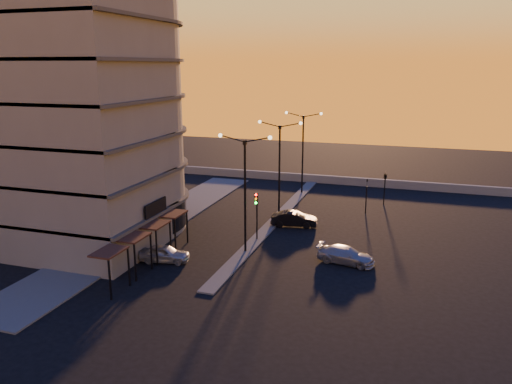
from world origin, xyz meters
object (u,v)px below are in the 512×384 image
object	(u,v)px
streetlamp_mid	(279,162)
car_sedan	(294,219)
traffic_light_main	(256,208)
car_wagon	(346,255)
car_hatchback	(164,254)

from	to	relation	value
streetlamp_mid	car_sedan	size ratio (longest dim) A/B	2.24
streetlamp_mid	traffic_light_main	xyz separation A→B (m)	(0.00, -7.13, -2.70)
car_sedan	traffic_light_main	bearing A→B (deg)	147.05
car_sedan	car_wagon	world-z (taller)	car_sedan
traffic_light_main	car_wagon	xyz separation A→B (m)	(8.00, -2.64, -2.25)
streetlamp_mid	car_hatchback	distance (m)	15.55
streetlamp_mid	car_wagon	world-z (taller)	streetlamp_mid
car_sedan	car_wagon	bearing A→B (deg)	-151.35
traffic_light_main	streetlamp_mid	bearing A→B (deg)	90.00
streetlamp_mid	car_hatchback	size ratio (longest dim) A/B	2.48
car_sedan	car_wagon	size ratio (longest dim) A/B	0.97
car_sedan	car_wagon	xyz separation A→B (m)	(5.90, -7.49, -0.06)
streetlamp_mid	traffic_light_main	distance (m)	7.62
car_hatchback	car_wagon	size ratio (longest dim) A/B	0.87
car_hatchback	car_wagon	bearing A→B (deg)	-84.22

